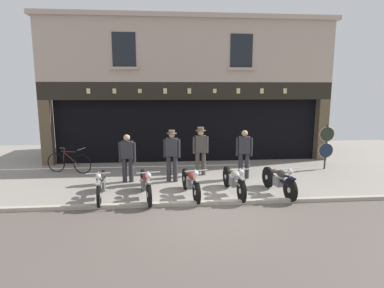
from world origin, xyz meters
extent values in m
cube|color=gray|center=(0.00, 5.00, -0.04)|extent=(23.85, 10.00, 0.08)
cube|color=#ADA692|center=(0.00, 0.08, 0.01)|extent=(23.85, 0.16, 0.18)
cube|color=black|center=(0.00, 7.30, 1.30)|extent=(10.90, 4.00, 2.60)
cube|color=brown|center=(-5.70, 5.18, 1.30)|extent=(0.44, 0.36, 2.60)
cube|color=brown|center=(5.70, 5.18, 1.30)|extent=(0.44, 0.36, 2.60)
cube|color=black|center=(0.00, 5.55, 1.43)|extent=(10.43, 0.03, 2.18)
cube|color=black|center=(0.00, 5.12, 2.95)|extent=(11.85, 0.24, 0.70)
cube|color=#DBC684|center=(-3.96, 4.99, 2.95)|extent=(0.14, 0.03, 0.20)
cube|color=#DBC684|center=(-2.97, 4.99, 2.95)|extent=(0.14, 0.03, 0.19)
cube|color=#DBC684|center=(-1.98, 4.99, 2.95)|extent=(0.14, 0.03, 0.16)
cube|color=#DBC684|center=(-0.99, 4.99, 2.95)|extent=(0.14, 0.03, 0.22)
cube|color=#DBC684|center=(-0.02, 4.99, 2.95)|extent=(0.14, 0.03, 0.22)
cube|color=#DBC684|center=(1.00, 4.99, 2.95)|extent=(0.14, 0.03, 0.17)
cube|color=#DBC684|center=(1.97, 4.99, 2.95)|extent=(0.14, 0.03, 0.22)
cube|color=#DBC684|center=(2.95, 4.99, 2.95)|extent=(0.14, 0.03, 0.21)
cube|color=#DBC684|center=(3.92, 4.99, 2.95)|extent=(0.14, 0.03, 0.21)
cube|color=#B49E8E|center=(0.00, 5.20, 4.52)|extent=(11.85, 0.40, 2.45)
cube|color=black|center=(-2.54, 4.99, 4.52)|extent=(0.90, 0.02, 1.30)
cube|color=#B49E8E|center=(-2.54, 4.95, 3.82)|extent=(1.10, 0.12, 0.10)
cube|color=black|center=(2.06, 4.99, 4.52)|extent=(0.90, 0.02, 1.30)
cube|color=#B49E8E|center=(2.06, 4.95, 3.82)|extent=(1.10, 0.12, 0.10)
cube|color=#B49E8E|center=(0.00, 5.10, 5.84)|extent=(12.15, 0.44, 0.18)
cylinder|color=black|center=(-2.76, 0.15, 0.31)|extent=(0.13, 0.63, 0.63)
cylinder|color=silver|center=(-2.76, 0.15, 0.31)|extent=(0.11, 0.15, 0.14)
cylinder|color=black|center=(-2.90, 1.55, 0.31)|extent=(0.14, 0.63, 0.63)
cylinder|color=silver|center=(-2.90, 1.55, 0.31)|extent=(0.12, 0.15, 0.14)
cube|color=gray|center=(-2.83, 0.85, 0.43)|extent=(0.20, 1.30, 0.07)
cube|color=slate|center=(-2.83, 0.85, 0.36)|extent=(0.23, 0.34, 0.26)
ellipsoid|color=black|center=(-2.82, 0.68, 0.63)|extent=(0.26, 0.48, 0.20)
ellipsoid|color=#38281E|center=(-2.86, 1.10, 0.61)|extent=(0.23, 0.32, 0.10)
cube|color=gray|center=(-2.76, 0.15, 0.65)|extent=(0.14, 0.37, 0.04)
sphere|color=silver|center=(-2.77, 0.21, 0.81)|extent=(0.15, 0.15, 0.15)
cylinder|color=silver|center=(-2.77, 0.21, 0.89)|extent=(0.62, 0.09, 0.02)
cylinder|color=silver|center=(-2.77, 0.19, 0.60)|extent=(0.06, 0.28, 0.60)
cylinder|color=black|center=(-1.47, 0.07, 0.33)|extent=(0.18, 0.66, 0.65)
cylinder|color=silver|center=(-1.47, 0.07, 0.33)|extent=(0.12, 0.16, 0.14)
cylinder|color=black|center=(-1.72, 1.49, 0.33)|extent=(0.19, 0.66, 0.65)
cylinder|color=silver|center=(-1.72, 1.49, 0.33)|extent=(0.13, 0.16, 0.14)
cube|color=gray|center=(-1.60, 0.78, 0.45)|extent=(0.29, 1.32, 0.07)
cube|color=slate|center=(-1.60, 0.78, 0.38)|extent=(0.25, 0.35, 0.26)
ellipsoid|color=maroon|center=(-1.57, 0.61, 0.65)|extent=(0.29, 0.49, 0.20)
ellipsoid|color=#38281E|center=(-1.64, 1.04, 0.63)|extent=(0.25, 0.33, 0.10)
cube|color=gray|center=(-1.47, 0.07, 0.67)|extent=(0.16, 0.37, 0.04)
sphere|color=silver|center=(-1.48, 0.13, 0.83)|extent=(0.15, 0.15, 0.15)
cylinder|color=silver|center=(-1.48, 0.13, 0.91)|extent=(0.62, 0.13, 0.02)
cylinder|color=silver|center=(-1.48, 0.11, 0.62)|extent=(0.08, 0.25, 0.62)
cylinder|color=black|center=(-0.22, 0.16, 0.32)|extent=(0.17, 0.65, 0.65)
cylinder|color=silver|center=(-0.22, 0.16, 0.32)|extent=(0.12, 0.16, 0.14)
cylinder|color=black|center=(-0.43, 1.49, 0.32)|extent=(0.18, 0.65, 0.65)
cylinder|color=silver|center=(-0.43, 1.49, 0.32)|extent=(0.13, 0.16, 0.14)
cube|color=gray|center=(-0.33, 0.82, 0.44)|extent=(0.26, 1.23, 0.07)
cube|color=slate|center=(-0.33, 0.82, 0.37)|extent=(0.25, 0.35, 0.26)
ellipsoid|color=maroon|center=(-0.30, 0.66, 0.64)|extent=(0.29, 0.49, 0.20)
ellipsoid|color=#38281E|center=(-0.37, 1.06, 0.62)|extent=(0.24, 0.33, 0.10)
cube|color=gray|center=(-0.22, 0.16, 0.67)|extent=(0.15, 0.37, 0.04)
sphere|color=silver|center=(-0.23, 0.22, 0.82)|extent=(0.15, 0.15, 0.15)
cylinder|color=silver|center=(-0.23, 0.22, 0.90)|extent=(0.62, 0.12, 0.02)
cylinder|color=silver|center=(-0.23, 0.20, 0.61)|extent=(0.07, 0.25, 0.62)
cylinder|color=black|center=(0.99, 0.17, 0.33)|extent=(0.12, 0.66, 0.66)
cylinder|color=silver|center=(0.99, 0.17, 0.33)|extent=(0.11, 0.15, 0.14)
cylinder|color=black|center=(0.87, 1.60, 0.33)|extent=(0.13, 0.66, 0.66)
cylinder|color=silver|center=(0.87, 1.60, 0.33)|extent=(0.12, 0.15, 0.14)
cube|color=gray|center=(0.93, 0.88, 0.45)|extent=(0.18, 1.32, 0.07)
cube|color=slate|center=(0.93, 0.88, 0.38)|extent=(0.23, 0.34, 0.26)
ellipsoid|color=#A19E90|center=(0.95, 0.71, 0.65)|extent=(0.26, 0.48, 0.20)
ellipsoid|color=#38281E|center=(0.91, 1.14, 0.63)|extent=(0.22, 0.32, 0.10)
cube|color=gray|center=(0.99, 0.17, 0.68)|extent=(0.13, 0.37, 0.04)
sphere|color=silver|center=(0.99, 0.23, 0.83)|extent=(0.15, 0.15, 0.15)
cylinder|color=silver|center=(0.99, 0.23, 0.91)|extent=(0.62, 0.08, 0.02)
cylinder|color=silver|center=(0.99, 0.21, 0.62)|extent=(0.06, 0.27, 0.61)
cylinder|color=black|center=(2.33, 0.13, 0.33)|extent=(0.17, 0.65, 0.65)
cylinder|color=silver|center=(2.33, 0.13, 0.33)|extent=(0.12, 0.16, 0.14)
cylinder|color=black|center=(2.14, 1.44, 0.33)|extent=(0.18, 0.66, 0.65)
cylinder|color=silver|center=(2.14, 1.44, 0.33)|extent=(0.13, 0.16, 0.14)
cube|color=black|center=(2.23, 0.78, 0.45)|extent=(0.25, 1.21, 0.07)
cube|color=slate|center=(2.23, 0.78, 0.38)|extent=(0.25, 0.35, 0.26)
ellipsoid|color=#282824|center=(2.26, 0.63, 0.65)|extent=(0.29, 0.49, 0.20)
ellipsoid|color=#38281E|center=(2.20, 1.02, 0.63)|extent=(0.24, 0.33, 0.10)
cube|color=black|center=(2.33, 0.13, 0.67)|extent=(0.15, 0.37, 0.04)
sphere|color=silver|center=(2.32, 0.19, 0.83)|extent=(0.15, 0.15, 0.15)
cylinder|color=silver|center=(2.32, 0.19, 0.91)|extent=(0.62, 0.12, 0.02)
cylinder|color=silver|center=(2.32, 0.17, 0.62)|extent=(0.07, 0.25, 0.62)
cylinder|color=#2D2D33|center=(-2.16, 2.42, 0.41)|extent=(0.15, 0.15, 0.82)
cylinder|color=#2D2D33|center=(-2.37, 2.45, 0.41)|extent=(0.15, 0.15, 0.82)
cube|color=#2D2D33|center=(-2.26, 2.43, 1.08)|extent=(0.41, 0.27, 0.56)
cube|color=silver|center=(-2.25, 2.55, 1.15)|extent=(0.14, 0.04, 0.31)
cube|color=#47234C|center=(-2.25, 2.56, 1.13)|extent=(0.05, 0.02, 0.29)
cylinder|color=#2D2D33|center=(-2.03, 2.40, 1.00)|extent=(0.09, 0.09, 0.64)
cylinder|color=#2D2D33|center=(-2.50, 2.47, 1.00)|extent=(0.09, 0.09, 0.64)
sphere|color=tan|center=(-2.26, 2.43, 1.47)|extent=(0.21, 0.21, 0.21)
cylinder|color=#2D2D33|center=(-0.71, 2.32, 0.44)|extent=(0.15, 0.15, 0.89)
cylinder|color=#2D2D33|center=(-0.92, 2.37, 0.44)|extent=(0.15, 0.15, 0.89)
cube|color=#2D2D33|center=(-0.81, 2.34, 1.16)|extent=(0.42, 0.30, 0.59)
cube|color=white|center=(-0.79, 2.46, 1.23)|extent=(0.14, 0.05, 0.33)
cube|color=navy|center=(-0.78, 2.47, 1.22)|extent=(0.05, 0.02, 0.30)
cylinder|color=#2D2D33|center=(-0.58, 2.29, 1.12)|extent=(0.09, 0.09, 0.59)
cylinder|color=#2D2D33|center=(-1.04, 2.40, 1.12)|extent=(0.09, 0.09, 0.59)
sphere|color=tan|center=(-0.81, 2.34, 1.56)|extent=(0.19, 0.19, 0.19)
cylinder|color=brown|center=(-0.81, 2.34, 1.61)|extent=(0.33, 0.33, 0.01)
cylinder|color=brown|center=(-0.81, 2.34, 1.66)|extent=(0.20, 0.20, 0.11)
cylinder|color=#47423D|center=(0.33, 3.07, 0.42)|extent=(0.15, 0.15, 0.85)
cylinder|color=#47423D|center=(0.11, 3.05, 0.42)|extent=(0.15, 0.15, 0.85)
cube|color=#47423D|center=(0.22, 3.06, 1.12)|extent=(0.40, 0.25, 0.59)
cube|color=silver|center=(0.21, 3.17, 1.20)|extent=(0.14, 0.03, 0.33)
cube|color=maroon|center=(0.20, 3.19, 1.18)|extent=(0.05, 0.02, 0.31)
cylinder|color=#47423D|center=(0.45, 3.08, 1.09)|extent=(0.09, 0.09, 0.59)
cylinder|color=#47423D|center=(-0.02, 3.04, 1.09)|extent=(0.09, 0.09, 0.59)
sphere|color=beige|center=(0.22, 3.06, 1.54)|extent=(0.22, 0.22, 0.22)
cylinder|color=brown|center=(0.22, 3.06, 1.60)|extent=(0.37, 0.37, 0.01)
cylinder|color=brown|center=(0.22, 3.06, 1.66)|extent=(0.23, 0.23, 0.12)
cylinder|color=#2D2D33|center=(1.75, 2.50, 0.44)|extent=(0.15, 0.15, 0.89)
cylinder|color=#2D2D33|center=(1.54, 2.54, 0.44)|extent=(0.15, 0.15, 0.89)
cube|color=#2D2D33|center=(1.64, 2.52, 1.16)|extent=(0.41, 0.29, 0.57)
cube|color=silver|center=(1.67, 2.64, 1.22)|extent=(0.14, 0.05, 0.32)
cube|color=#47234C|center=(1.67, 2.65, 1.21)|extent=(0.05, 0.02, 0.30)
cylinder|color=#2D2D33|center=(1.88, 2.48, 1.09)|extent=(0.09, 0.09, 0.62)
cylinder|color=#2D2D33|center=(1.41, 2.57, 1.09)|extent=(0.09, 0.09, 0.62)
sphere|color=tan|center=(1.64, 2.52, 1.56)|extent=(0.21, 0.21, 0.21)
cylinder|color=#232328|center=(5.07, 3.53, 0.85)|extent=(0.06, 0.06, 1.71)
cylinder|color=#23281E|center=(5.07, 3.51, 1.35)|extent=(0.55, 0.03, 0.55)
torus|color=beige|center=(5.07, 3.52, 1.35)|extent=(0.57, 0.04, 0.57)
cylinder|color=#192338|center=(5.07, 3.51, 0.72)|extent=(0.55, 0.03, 0.55)
torus|color=beige|center=(5.07, 3.52, 0.72)|extent=(0.57, 0.04, 0.57)
cube|color=silver|center=(-2.76, 5.40, 1.67)|extent=(0.78, 0.02, 1.07)
cube|color=#232328|center=(-2.76, 5.39, 2.10)|extent=(0.78, 0.01, 0.20)
torus|color=black|center=(-4.03, 3.69, 0.34)|extent=(0.70, 0.25, 0.72)
torus|color=black|center=(-5.05, 4.00, 0.34)|extent=(0.70, 0.25, 0.72)
cylinder|color=#4C1E19|center=(-4.44, 3.81, 0.52)|extent=(0.59, 0.21, 0.49)
cylinder|color=#4C1E19|center=(-4.54, 3.84, 0.78)|extent=(0.57, 0.20, 0.03)
cylinder|color=#4C1E19|center=(-4.72, 3.90, 0.64)|extent=(0.11, 0.06, 0.52)
ellipsoid|color=#332319|center=(-4.76, 3.91, 0.90)|extent=(0.26, 0.19, 0.06)
cylinder|color=silver|center=(-4.03, 3.69, 0.90)|extent=(0.17, 0.48, 0.02)
camera|label=1|loc=(-1.08, -7.95, 3.04)|focal=30.01mm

